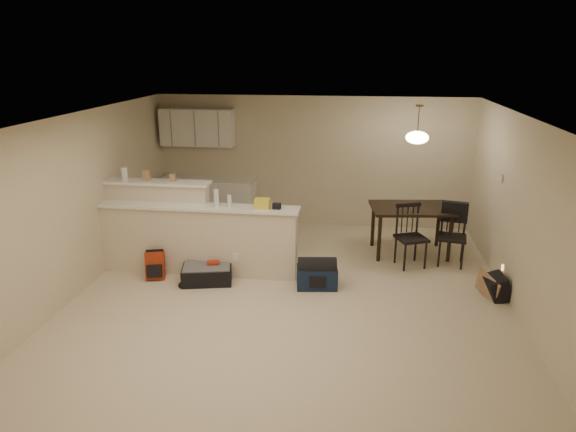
% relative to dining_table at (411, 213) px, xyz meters
% --- Properties ---
extents(room, '(7.00, 7.02, 2.50)m').
position_rel_dining_table_xyz_m(room, '(-1.78, -2.15, 0.53)').
color(room, beige).
rests_on(room, ground).
extents(breakfast_bar, '(3.08, 0.58, 1.39)m').
position_rel_dining_table_xyz_m(breakfast_bar, '(-3.54, -1.17, -0.11)').
color(breakfast_bar, beige).
rests_on(breakfast_bar, ground).
extents(upper_cabinets, '(1.40, 0.34, 0.70)m').
position_rel_dining_table_xyz_m(upper_cabinets, '(-3.98, 1.17, 1.18)').
color(upper_cabinets, white).
rests_on(upper_cabinets, room).
extents(kitchen_counter, '(1.80, 0.60, 0.90)m').
position_rel_dining_table_xyz_m(kitchen_counter, '(-3.78, 1.04, -0.27)').
color(kitchen_counter, white).
rests_on(kitchen_counter, ground).
extents(thermostat, '(0.02, 0.12, 0.12)m').
position_rel_dining_table_xyz_m(thermostat, '(1.20, -0.60, 0.78)').
color(thermostat, beige).
rests_on(thermostat, room).
extents(jar, '(0.10, 0.10, 0.20)m').
position_rel_dining_table_xyz_m(jar, '(-4.49, -1.03, 0.77)').
color(jar, silver).
rests_on(jar, breakfast_bar).
extents(cereal_box, '(0.10, 0.07, 0.16)m').
position_rel_dining_table_xyz_m(cereal_box, '(-4.14, -1.03, 0.75)').
color(cereal_box, '#A57B55').
rests_on(cereal_box, breakfast_bar).
extents(small_box, '(0.08, 0.06, 0.12)m').
position_rel_dining_table_xyz_m(small_box, '(-3.72, -1.03, 0.73)').
color(small_box, '#A57B55').
rests_on(small_box, breakfast_bar).
extents(bottle_a, '(0.07, 0.07, 0.26)m').
position_rel_dining_table_xyz_m(bottle_a, '(-2.98, -1.25, 0.50)').
color(bottle_a, silver).
rests_on(bottle_a, breakfast_bar).
extents(bottle_b, '(0.06, 0.06, 0.18)m').
position_rel_dining_table_xyz_m(bottle_b, '(-2.78, -1.25, 0.46)').
color(bottle_b, silver).
rests_on(bottle_b, breakfast_bar).
extents(bag_lump, '(0.22, 0.18, 0.14)m').
position_rel_dining_table_xyz_m(bag_lump, '(-2.29, -1.25, 0.44)').
color(bag_lump, '#A57B55').
rests_on(bag_lump, breakfast_bar).
extents(pouch, '(0.12, 0.10, 0.08)m').
position_rel_dining_table_xyz_m(pouch, '(-2.08, -1.25, 0.41)').
color(pouch, '#A57B55').
rests_on(pouch, breakfast_bar).
extents(dining_table, '(1.41, 1.03, 0.82)m').
position_rel_dining_table_xyz_m(dining_table, '(0.00, 0.00, 0.00)').
color(dining_table, black).
rests_on(dining_table, ground).
extents(pendant_lamp, '(0.36, 0.36, 0.62)m').
position_rel_dining_table_xyz_m(pendant_lamp, '(-0.00, 0.00, 1.27)').
color(pendant_lamp, brown).
rests_on(pendant_lamp, room).
extents(dining_chair_near, '(0.56, 0.55, 1.00)m').
position_rel_dining_table_xyz_m(dining_chair_near, '(-0.03, -0.55, -0.22)').
color(dining_chair_near, black).
rests_on(dining_chair_near, ground).
extents(dining_chair_far, '(0.49, 0.48, 0.98)m').
position_rel_dining_table_xyz_m(dining_chair_far, '(0.62, -0.40, -0.23)').
color(dining_chair_far, black).
rests_on(dining_chair_far, ground).
extents(suitcase, '(0.81, 0.61, 0.24)m').
position_rel_dining_table_xyz_m(suitcase, '(-3.09, -1.57, -0.60)').
color(suitcase, black).
rests_on(suitcase, ground).
extents(red_backpack, '(0.31, 0.24, 0.41)m').
position_rel_dining_table_xyz_m(red_backpack, '(-3.90, -1.54, -0.52)').
color(red_backpack, '#A32C12').
rests_on(red_backpack, ground).
extents(navy_duffel, '(0.62, 0.39, 0.32)m').
position_rel_dining_table_xyz_m(navy_duffel, '(-1.44, -1.54, -0.56)').
color(navy_duffel, '#13213B').
rests_on(navy_duffel, ground).
extents(black_daypack, '(0.31, 0.40, 0.33)m').
position_rel_dining_table_xyz_m(black_daypack, '(1.07, -1.54, -0.56)').
color(black_daypack, black).
rests_on(black_daypack, ground).
extents(cardboard_sheet, '(0.21, 0.41, 0.34)m').
position_rel_dining_table_xyz_m(cardboard_sheet, '(0.94, -1.54, -0.55)').
color(cardboard_sheet, '#A57B55').
rests_on(cardboard_sheet, ground).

